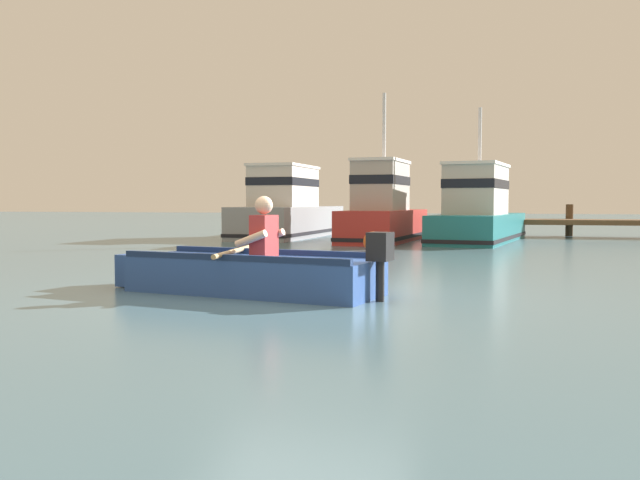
# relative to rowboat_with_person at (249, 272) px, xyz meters

# --- Properties ---
(ground_plane) EXTENTS (120.00, 120.00, 0.00)m
(ground_plane) POSITION_rel_rowboat_with_person_xyz_m (0.70, 0.05, -0.25)
(ground_plane) COLOR slate
(rowboat_with_person) EXTENTS (3.72, 2.04, 1.19)m
(rowboat_with_person) POSITION_rel_rowboat_with_person_xyz_m (0.00, 0.00, 0.00)
(rowboat_with_person) COLOR #2D519E
(rowboat_with_person) RESTS_ON ground
(moored_boat_grey) EXTENTS (2.09, 6.59, 2.27)m
(moored_boat_grey) POSITION_rel_rowboat_with_person_xyz_m (-3.56, 13.00, 0.59)
(moored_boat_grey) COLOR gray
(moored_boat_grey) RESTS_ON ground
(moored_boat_red) EXTENTS (1.95, 5.24, 4.19)m
(moored_boat_red) POSITION_rel_rowboat_with_person_xyz_m (-0.21, 11.31, 0.59)
(moored_boat_red) COLOR #B72D28
(moored_boat_red) RESTS_ON ground
(moored_boat_teal) EXTENTS (2.70, 6.07, 3.75)m
(moored_boat_teal) POSITION_rel_rowboat_with_person_xyz_m (2.41, 11.79, 0.55)
(moored_boat_teal) COLOR #1E727A
(moored_boat_teal) RESTS_ON ground
(mooring_buoy) EXTENTS (0.46, 0.46, 0.46)m
(mooring_buoy) POSITION_rel_rowboat_with_person_xyz_m (0.23, 7.29, -0.02)
(mooring_buoy) COLOR #E55919
(mooring_buoy) RESTS_ON ground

